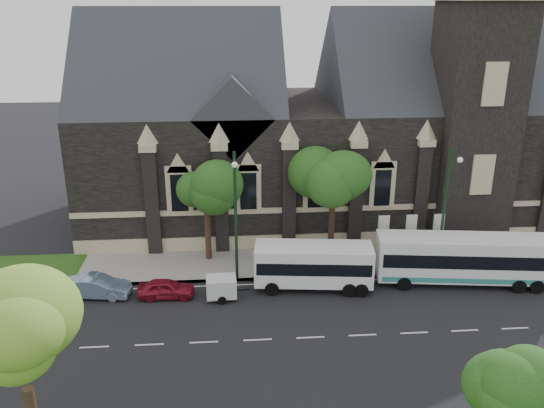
{
  "coord_description": "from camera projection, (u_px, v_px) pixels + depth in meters",
  "views": [
    {
      "loc": [
        -4.26,
        -26.66,
        17.97
      ],
      "look_at": [
        -1.71,
        6.0,
        5.9
      ],
      "focal_mm": 36.76,
      "sensor_mm": 36.0,
      "label": 1
    }
  ],
  "objects": [
    {
      "name": "tree_park_near",
      "position": [
        28.0,
        338.0,
        20.18
      ],
      "size": [
        4.42,
        4.42,
        8.56
      ],
      "color": "black",
      "rests_on": "ground"
    },
    {
      "name": "museum",
      "position": [
        341.0,
        124.0,
        46.58
      ],
      "size": [
        40.0,
        17.7,
        29.9
      ],
      "color": "black",
      "rests_on": "ground"
    },
    {
      "name": "ground",
      "position": [
        310.0,
        337.0,
        31.46
      ],
      "size": [
        160.0,
        160.0,
        0.0
      ],
      "primitive_type": "plane",
      "color": "black",
      "rests_on": "ground"
    },
    {
      "name": "street_lamp_near",
      "position": [
        446.0,
        205.0,
        37.06
      ],
      "size": [
        0.36,
        1.88,
        9.0
      ],
      "color": "black",
      "rests_on": "ground"
    },
    {
      "name": "tree_park_east",
      "position": [
        505.0,
        365.0,
        21.59
      ],
      "size": [
        3.4,
        3.4,
        6.28
      ],
      "color": "black",
      "rests_on": "ground"
    },
    {
      "name": "box_trailer",
      "position": [
        221.0,
        287.0,
        35.3
      ],
      "size": [
        2.77,
        1.63,
        1.46
      ],
      "rotation": [
        0.0,
        0.0,
        0.05
      ],
      "color": "silver",
      "rests_on": "ground"
    },
    {
      "name": "tree_walk_right",
      "position": [
        336.0,
        181.0,
        39.7
      ],
      "size": [
        4.08,
        4.08,
        7.8
      ],
      "color": "black",
      "rests_on": "ground"
    },
    {
      "name": "banner_flag_center",
      "position": [
        408.0,
        232.0,
        39.66
      ],
      "size": [
        0.9,
        0.1,
        4.0
      ],
      "color": "black",
      "rests_on": "ground"
    },
    {
      "name": "tree_walk_left",
      "position": [
        209.0,
        185.0,
        39.07
      ],
      "size": [
        3.91,
        3.91,
        7.64
      ],
      "color": "black",
      "rests_on": "ground"
    },
    {
      "name": "car_far_red",
      "position": [
        166.0,
        289.0,
        35.53
      ],
      "size": [
        3.64,
        1.54,
        1.23
      ],
      "primitive_type": "imported",
      "rotation": [
        0.0,
        0.0,
        1.55
      ],
      "color": "maroon",
      "rests_on": "ground"
    },
    {
      "name": "car_far_white",
      "position": [
        15.0,
        289.0,
        35.29
      ],
      "size": [
        5.0,
        2.25,
        1.42
      ],
      "primitive_type": "imported",
      "rotation": [
        0.0,
        0.0,
        1.62
      ],
      "color": "silver",
      "rests_on": "ground"
    },
    {
      "name": "sedan",
      "position": [
        97.0,
        286.0,
        35.59
      ],
      "size": [
        4.45,
        2.06,
        1.41
      ],
      "primitive_type": "imported",
      "rotation": [
        0.0,
        0.0,
        1.44
      ],
      "color": "#758CA9",
      "rests_on": "ground"
    },
    {
      "name": "street_lamp_mid",
      "position": [
        236.0,
        211.0,
        36.04
      ],
      "size": [
        0.36,
        1.88,
        9.0
      ],
      "color": "black",
      "rests_on": "ground"
    },
    {
      "name": "banner_flag_left",
      "position": [
        381.0,
        233.0,
        39.51
      ],
      "size": [
        0.9,
        0.1,
        4.0
      ],
      "color": "black",
      "rests_on": "ground"
    },
    {
      "name": "shuttle_bus",
      "position": [
        314.0,
        264.0,
        36.42
      ],
      "size": [
        7.88,
        3.41,
        2.95
      ],
      "rotation": [
        0.0,
        0.0,
        -0.11
      ],
      "color": "white",
      "rests_on": "ground"
    },
    {
      "name": "banner_flag_right",
      "position": [
        436.0,
        231.0,
        39.8
      ],
      "size": [
        0.9,
        0.1,
        4.0
      ],
      "color": "black",
      "rests_on": "ground"
    },
    {
      "name": "tour_coach",
      "position": [
        464.0,
        258.0,
        36.92
      ],
      "size": [
        11.58,
        3.84,
        3.32
      ],
      "rotation": [
        0.0,
        0.0,
        -0.13
      ],
      "color": "white",
      "rests_on": "ground"
    },
    {
      "name": "sidewalk",
      "position": [
        292.0,
        262.0,
        40.32
      ],
      "size": [
        80.0,
        5.0,
        0.15
      ],
      "primitive_type": "cube",
      "color": "gray",
      "rests_on": "ground"
    }
  ]
}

